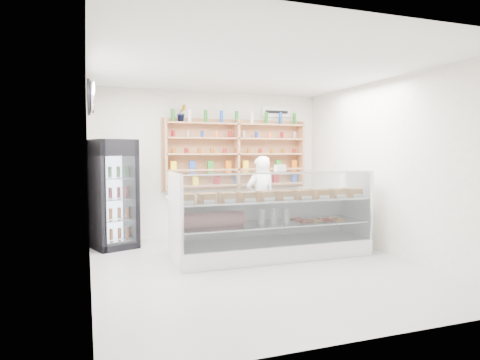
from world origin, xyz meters
name	(u,v)px	position (x,y,z in m)	size (l,w,h in m)	color
room	(258,169)	(0.00, 0.00, 1.40)	(5.00, 5.00, 5.00)	#9B9B9F
display_counter	(272,233)	(0.44, 0.50, 0.37)	(3.09, 0.92, 1.35)	white
shop_worker	(261,199)	(0.69, 1.58, 0.78)	(0.57, 0.37, 1.57)	white
drinks_cooler	(113,194)	(-1.85, 1.98, 0.93)	(0.84, 0.83, 1.85)	black
wall_shelving	(237,154)	(0.50, 2.34, 1.59)	(2.84, 0.28, 1.33)	tan
potted_plant	(182,113)	(-0.58, 2.34, 2.36)	(0.18, 0.14, 0.33)	#1E6626
security_mirror	(92,97)	(-2.17, 1.20, 2.45)	(0.15, 0.50, 0.50)	silver
wall_sign	(276,112)	(1.40, 2.47, 2.45)	(0.62, 0.03, 0.20)	white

